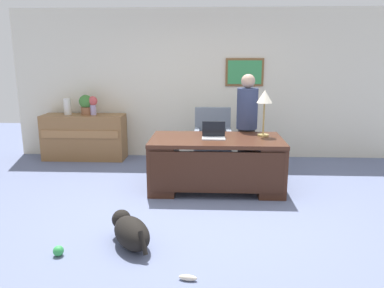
{
  "coord_description": "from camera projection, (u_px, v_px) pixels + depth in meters",
  "views": [
    {
      "loc": [
        0.11,
        -4.38,
        1.83
      ],
      "look_at": [
        -0.1,
        0.3,
        0.75
      ],
      "focal_mm": 35.01,
      "sensor_mm": 36.0,
      "label": 1
    }
  ],
  "objects": [
    {
      "name": "ground_plane",
      "position": [
        199.0,
        208.0,
        4.68
      ],
      "size": [
        12.0,
        12.0,
        0.0
      ],
      "primitive_type": "plane",
      "color": "slate"
    },
    {
      "name": "back_wall",
      "position": [
        204.0,
        84.0,
        6.91
      ],
      "size": [
        7.0,
        0.16,
        2.7
      ],
      "color": "beige",
      "rests_on": "ground_plane"
    },
    {
      "name": "desk",
      "position": [
        216.0,
        162.0,
        5.26
      ],
      "size": [
        1.84,
        0.97,
        0.74
      ],
      "color": "#422316",
      "rests_on": "ground_plane"
    },
    {
      "name": "credenza",
      "position": [
        84.0,
        137.0,
        6.87
      ],
      "size": [
        1.48,
        0.5,
        0.82
      ],
      "color": "olive",
      "rests_on": "ground_plane"
    },
    {
      "name": "armchair",
      "position": [
        213.0,
        141.0,
        6.27
      ],
      "size": [
        0.6,
        0.59,
        1.01
      ],
      "color": "slate",
      "rests_on": "ground_plane"
    },
    {
      "name": "person_standing",
      "position": [
        247.0,
        125.0,
        5.77
      ],
      "size": [
        0.32,
        0.32,
        1.6
      ],
      "color": "#262323",
      "rests_on": "ground_plane"
    },
    {
      "name": "dog_lying",
      "position": [
        130.0,
        231.0,
        3.7
      ],
      "size": [
        0.56,
        0.65,
        0.3
      ],
      "color": "black",
      "rests_on": "ground_plane"
    },
    {
      "name": "laptop",
      "position": [
        214.0,
        134.0,
        5.2
      ],
      "size": [
        0.32,
        0.22,
        0.22
      ],
      "color": "#B2B5BA",
      "rests_on": "desk"
    },
    {
      "name": "desk_lamp",
      "position": [
        265.0,
        100.0,
        5.24
      ],
      "size": [
        0.22,
        0.22,
        0.65
      ],
      "color": "#9E8447",
      "rests_on": "desk"
    },
    {
      "name": "vase_with_flowers",
      "position": [
        93.0,
        104.0,
        6.73
      ],
      "size": [
        0.17,
        0.17,
        0.34
      ],
      "color": "#AD9CC5",
      "rests_on": "credenza"
    },
    {
      "name": "vase_empty",
      "position": [
        67.0,
        107.0,
        6.76
      ],
      "size": [
        0.13,
        0.13,
        0.29
      ],
      "primitive_type": "cylinder",
      "color": "silver",
      "rests_on": "credenza"
    },
    {
      "name": "potted_plant",
      "position": [
        86.0,
        104.0,
        6.73
      ],
      "size": [
        0.24,
        0.24,
        0.36
      ],
      "color": "brown",
      "rests_on": "credenza"
    },
    {
      "name": "dog_toy_ball",
      "position": [
        58.0,
        251.0,
        3.53
      ],
      "size": [
        0.1,
        0.1,
        0.1
      ],
      "primitive_type": "sphere",
      "color": "green",
      "rests_on": "ground_plane"
    },
    {
      "name": "dog_toy_bone",
      "position": [
        188.0,
        278.0,
        3.15
      ],
      "size": [
        0.16,
        0.07,
        0.05
      ],
      "primitive_type": "ellipsoid",
      "rotation": [
        0.0,
        0.0,
        6.14
      ],
      "color": "beige",
      "rests_on": "ground_plane"
    }
  ]
}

